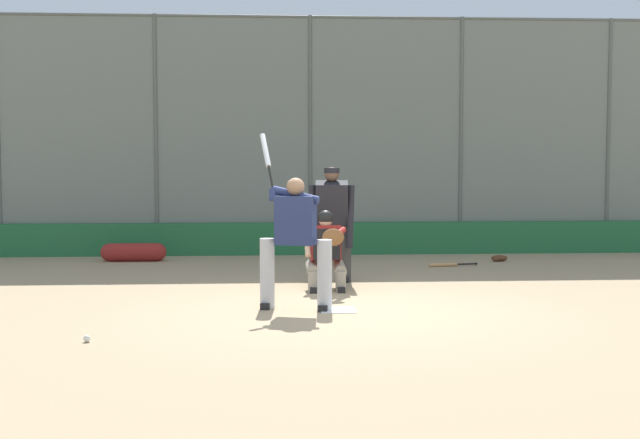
{
  "coord_description": "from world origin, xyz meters",
  "views": [
    {
      "loc": [
        0.93,
        10.79,
        1.91
      ],
      "look_at": [
        0.15,
        -1.0,
        1.05
      ],
      "focal_mm": 50.0,
      "sensor_mm": 36.0,
      "label": 1
    }
  ],
  "objects_px": {
    "spare_bat_near_backstop": "(447,265)",
    "fielding_glove_on_dirt": "(499,258)",
    "catcher_behind_plate": "(326,249)",
    "batter_at_plate": "(295,238)",
    "umpire_home": "(332,220)",
    "equipment_bag_dugout_side": "(134,252)",
    "baseball_loose": "(87,339)"
  },
  "relations": [
    {
      "from": "batter_at_plate",
      "to": "umpire_home",
      "type": "bearing_deg",
      "value": -89.11
    },
    {
      "from": "batter_at_plate",
      "to": "spare_bat_near_backstop",
      "type": "xyz_separation_m",
      "value": [
        -2.75,
        -4.05,
        -0.86
      ]
    },
    {
      "from": "batter_at_plate",
      "to": "baseball_loose",
      "type": "bearing_deg",
      "value": 55.43
    },
    {
      "from": "umpire_home",
      "to": "equipment_bag_dugout_side",
      "type": "distance_m",
      "value": 4.47
    },
    {
      "from": "fielding_glove_on_dirt",
      "to": "equipment_bag_dugout_side",
      "type": "relative_size",
      "value": 0.26
    },
    {
      "from": "batter_at_plate",
      "to": "umpire_home",
      "type": "height_order",
      "value": "batter_at_plate"
    },
    {
      "from": "catcher_behind_plate",
      "to": "spare_bat_near_backstop",
      "type": "relative_size",
      "value": 1.29
    },
    {
      "from": "umpire_home",
      "to": "equipment_bag_dugout_side",
      "type": "xyz_separation_m",
      "value": [
        3.35,
        -2.86,
        -0.77
      ]
    },
    {
      "from": "catcher_behind_plate",
      "to": "fielding_glove_on_dirt",
      "type": "height_order",
      "value": "catcher_behind_plate"
    },
    {
      "from": "umpire_home",
      "to": "spare_bat_near_backstop",
      "type": "distance_m",
      "value": 2.88
    },
    {
      "from": "umpire_home",
      "to": "equipment_bag_dugout_side",
      "type": "relative_size",
      "value": 1.47
    },
    {
      "from": "fielding_glove_on_dirt",
      "to": "spare_bat_near_backstop",
      "type": "bearing_deg",
      "value": 32.43
    },
    {
      "from": "catcher_behind_plate",
      "to": "baseball_loose",
      "type": "bearing_deg",
      "value": 49.91
    },
    {
      "from": "batter_at_plate",
      "to": "equipment_bag_dugout_side",
      "type": "distance_m",
      "value": 5.89
    },
    {
      "from": "fielding_glove_on_dirt",
      "to": "baseball_loose",
      "type": "distance_m",
      "value": 8.9
    },
    {
      "from": "catcher_behind_plate",
      "to": "spare_bat_near_backstop",
      "type": "distance_m",
      "value": 3.44
    },
    {
      "from": "spare_bat_near_backstop",
      "to": "equipment_bag_dugout_side",
      "type": "xyz_separation_m",
      "value": [
        5.46,
        -1.12,
        0.13
      ]
    },
    {
      "from": "batter_at_plate",
      "to": "baseball_loose",
      "type": "distance_m",
      "value": 2.96
    },
    {
      "from": "batter_at_plate",
      "to": "spare_bat_near_backstop",
      "type": "relative_size",
      "value": 2.5
    },
    {
      "from": "batter_at_plate",
      "to": "catcher_behind_plate",
      "type": "xyz_separation_m",
      "value": [
        -0.5,
        -1.51,
        -0.3
      ]
    },
    {
      "from": "spare_bat_near_backstop",
      "to": "equipment_bag_dugout_side",
      "type": "distance_m",
      "value": 5.58
    },
    {
      "from": "spare_bat_near_backstop",
      "to": "umpire_home",
      "type": "bearing_deg",
      "value": 29.91
    },
    {
      "from": "spare_bat_near_backstop",
      "to": "equipment_bag_dugout_side",
      "type": "bearing_deg",
      "value": -21.11
    },
    {
      "from": "catcher_behind_plate",
      "to": "spare_bat_near_backstop",
      "type": "height_order",
      "value": "catcher_behind_plate"
    },
    {
      "from": "catcher_behind_plate",
      "to": "umpire_home",
      "type": "distance_m",
      "value": 0.88
    },
    {
      "from": "umpire_home",
      "to": "spare_bat_near_backstop",
      "type": "relative_size",
      "value": 1.98
    },
    {
      "from": "umpire_home",
      "to": "fielding_glove_on_dirt",
      "type": "relative_size",
      "value": 5.71
    },
    {
      "from": "umpire_home",
      "to": "equipment_bag_dugout_side",
      "type": "bearing_deg",
      "value": -36.36
    },
    {
      "from": "spare_bat_near_backstop",
      "to": "fielding_glove_on_dirt",
      "type": "bearing_deg",
      "value": -157.05
    },
    {
      "from": "umpire_home",
      "to": "baseball_loose",
      "type": "bearing_deg",
      "value": 59.53
    },
    {
      "from": "catcher_behind_plate",
      "to": "umpire_home",
      "type": "height_order",
      "value": "umpire_home"
    },
    {
      "from": "fielding_glove_on_dirt",
      "to": "equipment_bag_dugout_side",
      "type": "xyz_separation_m",
      "value": [
        6.55,
        -0.43,
        0.11
      ]
    }
  ]
}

